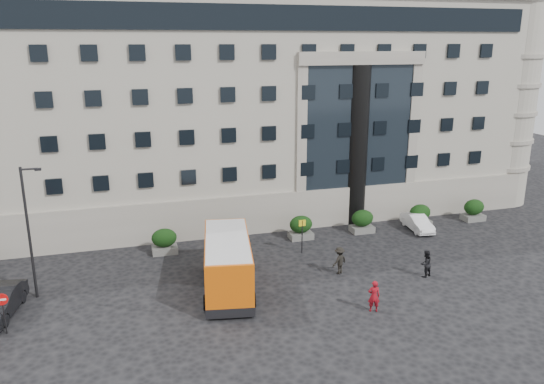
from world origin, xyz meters
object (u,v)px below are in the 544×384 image
Objects in this scene: no_entry_sign at (3,305)px; street_lamp at (29,228)px; hedge_e at (420,215)px; hedge_f at (474,210)px; hedge_b at (235,234)px; hedge_d at (362,221)px; pedestrian_b at (426,264)px; pedestrian_c at (339,260)px; hedge_a at (164,241)px; white_taxi at (417,222)px; bus_stop_sign at (302,231)px; pedestrian_a at (374,296)px; minibus at (228,262)px; parked_car_b at (0,303)px; hedge_c at (301,227)px; parked_car_d at (49,220)px.

street_lamp is at bearing 75.28° from no_entry_sign.
hedge_e and hedge_f have the same top height.
hedge_d is (10.40, 0.00, 0.00)m from hedge_b.
no_entry_sign is 24.87m from pedestrian_b.
pedestrian_c is (18.64, -1.98, -3.45)m from street_lamp.
pedestrian_b is at bearing -119.35° from hedge_e.
hedge_a is 0.48× the size of white_taxi.
hedge_e is at bearing 9.48° from street_lamp.
pedestrian_b is (6.36, -5.99, -0.83)m from bus_stop_sign.
hedge_a is at bearing 180.00° from hedge_d.
pedestrian_a is (10.53, -12.04, 0.01)m from hedge_a.
hedge_a is 0.73× the size of bus_stop_sign.
hedge_f is at bearing 0.00° from hedge_d.
hedge_f is 0.22× the size of minibus.
bus_stop_sign is 0.54× the size of parked_car_b.
hedge_e reaches higher than parked_car_b.
hedge_f is at bearing 9.63° from bus_stop_sign.
hedge_e is 0.48× the size of white_taxi.
hedge_e is at bearing 0.00° from hedge_b.
parked_car_d is (-18.94, 7.79, -0.15)m from hedge_c.
parked_car_d is at bearing -51.78° from pedestrian_b.
hedge_a reaches higher than parked_car_d.
bus_stop_sign is 0.66× the size of white_taxi.
hedge_b is 0.33× the size of parked_car_d.
no_entry_sign is (-29.80, -8.84, 0.72)m from hedge_e.
minibus reaches higher than hedge_f.
hedge_a is 26.00m from hedge_f.
pedestrian_b is (-4.25, -7.99, 0.26)m from white_taxi.
minibus is at bearing -24.04° from pedestrian_c.
hedge_e is (5.20, 0.00, 0.00)m from hedge_d.
hedge_c is 3.05m from bus_stop_sign.
pedestrian_a is 1.02× the size of pedestrian_c.
minibus is 18.03m from white_taxi.
minibus is 18.89m from parked_car_d.
pedestrian_c is (7.49, 0.19, -0.89)m from minibus.
hedge_b is 16.74m from no_entry_sign.
pedestrian_a is (-5.07, -12.04, 0.01)m from hedge_d.
street_lamp reaches higher than hedge_a.
hedge_f is 0.73× the size of bus_stop_sign.
no_entry_sign is 12.35m from minibus.
hedge_b reaches higher than pedestrian_c.
hedge_f is at bearing 178.35° from pedestrian_c.
hedge_b reaches higher than parked_car_b.
pedestrian_c is (20.34, -0.17, 0.14)m from parked_car_b.
parked_car_d is (-13.74, 7.79, -0.15)m from hedge_b.
hedge_b is 1.02× the size of pedestrian_b.
hedge_c is 0.33× the size of parked_car_d.
pedestrian_a reaches higher than pedestrian_c.
hedge_e is at bearing -14.39° from parked_car_d.
street_lamp is (-23.54, -4.80, 3.44)m from hedge_d.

